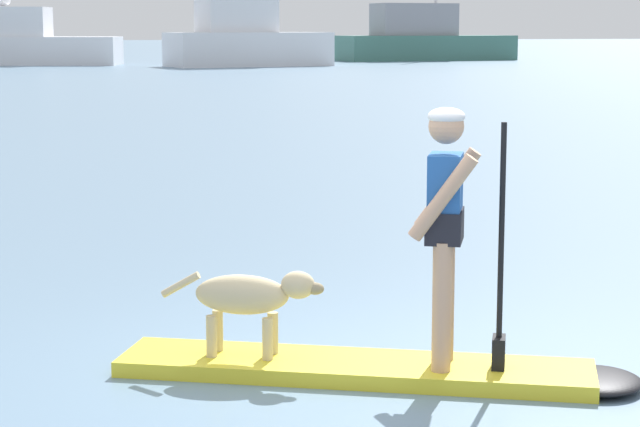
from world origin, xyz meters
TOP-DOWN VIEW (x-y plane):
  - ground_plane at (0.00, 0.00)m, footprint 400.00×400.00m
  - paddleboard at (0.21, -0.09)m, footprint 3.30×1.86m
  - person_paddler at (0.53, -0.23)m, footprint 0.68×0.60m
  - dog at (-0.63, 0.27)m, footprint 1.02×0.49m
  - moored_boat_port at (-3.93, 65.40)m, footprint 12.13×6.01m
  - moored_boat_far_starboard at (8.89, 59.98)m, footprint 9.75×5.60m
  - moored_boat_outer at (22.40, 69.26)m, footprint 12.37×5.22m

SIDE VIEW (x-z plane):
  - ground_plane at x=0.00m, z-range 0.00..0.00m
  - paddleboard at x=0.21m, z-range 0.00..0.10m
  - dog at x=-0.63m, z-range 0.20..0.77m
  - person_paddler at x=0.53m, z-range 0.23..1.86m
  - moored_boat_port at x=-3.93m, z-range -0.73..3.29m
  - moored_boat_outer at x=22.40m, z-range -3.31..6.13m
  - moored_boat_far_starboard at x=8.89m, z-range -0.86..4.07m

